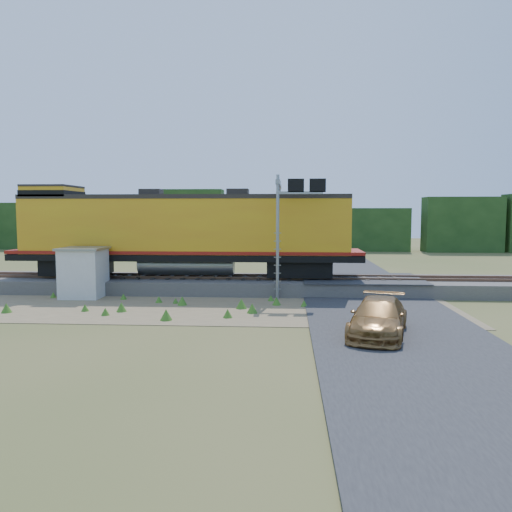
# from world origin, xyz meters

# --- Properties ---
(ground) EXTENTS (140.00, 140.00, 0.00)m
(ground) POSITION_xyz_m (0.00, 0.00, 0.00)
(ground) COLOR #475123
(ground) RESTS_ON ground
(ballast) EXTENTS (70.00, 5.00, 0.80)m
(ballast) POSITION_xyz_m (0.00, 6.00, 0.40)
(ballast) COLOR slate
(ballast) RESTS_ON ground
(rails) EXTENTS (70.00, 1.54, 0.16)m
(rails) POSITION_xyz_m (0.00, 6.00, 0.88)
(rails) COLOR brown
(rails) RESTS_ON ballast
(dirt_shoulder) EXTENTS (26.00, 8.00, 0.03)m
(dirt_shoulder) POSITION_xyz_m (-2.00, 0.50, 0.01)
(dirt_shoulder) COLOR #8C7754
(dirt_shoulder) RESTS_ON ground
(road) EXTENTS (7.00, 66.00, 0.86)m
(road) POSITION_xyz_m (7.00, 0.74, 0.09)
(road) COLOR #38383A
(road) RESTS_ON ground
(tree_line_north) EXTENTS (130.00, 3.00, 6.50)m
(tree_line_north) POSITION_xyz_m (0.00, 38.00, 3.07)
(tree_line_north) COLOR #1B3814
(tree_line_north) RESTS_ON ground
(weed_clumps) EXTENTS (15.00, 6.20, 0.56)m
(weed_clumps) POSITION_xyz_m (-3.50, 0.10, 0.00)
(weed_clumps) COLOR #3C7120
(weed_clumps) RESTS_ON ground
(locomotive) EXTENTS (21.02, 3.21, 5.42)m
(locomotive) POSITION_xyz_m (-3.85, 6.00, 3.64)
(locomotive) COLOR black
(locomotive) RESTS_ON rails
(shed) EXTENTS (2.40, 2.40, 2.81)m
(shed) POSITION_xyz_m (-8.76, 3.16, 1.42)
(shed) COLOR silver
(shed) RESTS_ON ground
(signal_gantry) EXTENTS (2.68, 6.20, 6.77)m
(signal_gantry) POSITION_xyz_m (2.39, 5.34, 5.10)
(signal_gantry) COLOR gray
(signal_gantry) RESTS_ON ground
(car) EXTENTS (3.25, 5.29, 1.43)m
(car) POSITION_xyz_m (6.10, -4.63, 0.72)
(car) COLOR olive
(car) RESTS_ON ground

